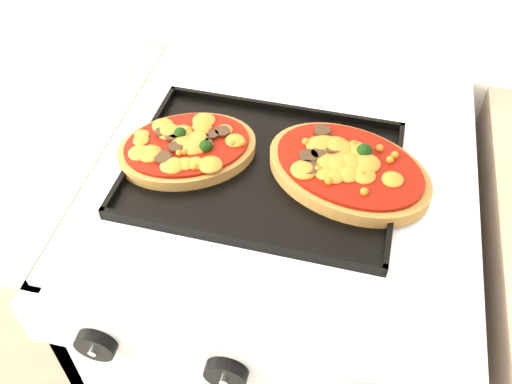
% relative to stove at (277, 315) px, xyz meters
% --- Properties ---
extents(stove, '(0.60, 0.60, 0.91)m').
position_rel_stove_xyz_m(stove, '(0.00, 0.00, 0.00)').
color(stove, silver).
rests_on(stove, floor).
extents(control_panel, '(0.60, 0.02, 0.09)m').
position_rel_stove_xyz_m(control_panel, '(0.00, -0.31, 0.40)').
color(control_panel, silver).
rests_on(control_panel, stove).
extents(knob_left, '(0.06, 0.02, 0.06)m').
position_rel_stove_xyz_m(knob_left, '(-0.19, -0.33, 0.40)').
color(knob_left, black).
rests_on(knob_left, control_panel).
extents(knob_center, '(0.06, 0.02, 0.06)m').
position_rel_stove_xyz_m(knob_center, '(-0.01, -0.33, 0.40)').
color(knob_center, black).
rests_on(knob_center, control_panel).
extents(baking_tray, '(0.42, 0.31, 0.02)m').
position_rel_stove_xyz_m(baking_tray, '(-0.03, -0.03, 0.47)').
color(baking_tray, black).
rests_on(baking_tray, stove).
extents(pizza_left, '(0.27, 0.24, 0.03)m').
position_rel_stove_xyz_m(pizza_left, '(-0.15, -0.02, 0.48)').
color(pizza_left, '#9D6A36').
rests_on(pizza_left, baking_tray).
extents(pizza_right, '(0.30, 0.26, 0.04)m').
position_rel_stove_xyz_m(pizza_right, '(0.10, -0.01, 0.48)').
color(pizza_right, '#9D6A36').
rests_on(pizza_right, baking_tray).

